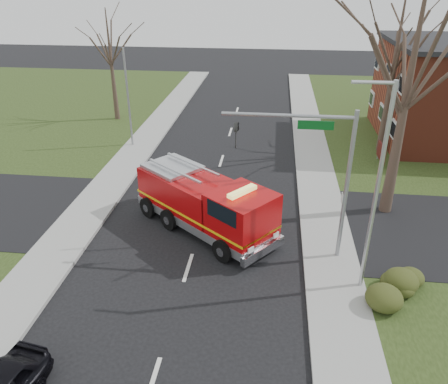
# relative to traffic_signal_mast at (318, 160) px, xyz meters

# --- Properties ---
(ground) EXTENTS (120.00, 120.00, 0.00)m
(ground) POSITION_rel_traffic_signal_mast_xyz_m (-5.21, -1.50, -4.71)
(ground) COLOR black
(ground) RESTS_ON ground
(sidewalk_right) EXTENTS (2.40, 80.00, 0.15)m
(sidewalk_right) POSITION_rel_traffic_signal_mast_xyz_m (0.99, -1.50, -4.63)
(sidewalk_right) COLOR #979791
(sidewalk_right) RESTS_ON ground
(sidewalk_left) EXTENTS (2.40, 80.00, 0.15)m
(sidewalk_left) POSITION_rel_traffic_signal_mast_xyz_m (-11.41, -1.50, -4.63)
(sidewalk_left) COLOR #979791
(sidewalk_left) RESTS_ON ground
(health_center_sign) EXTENTS (0.12, 2.00, 1.40)m
(health_center_sign) POSITION_rel_traffic_signal_mast_xyz_m (5.29, 11.00, -3.83)
(health_center_sign) COLOR #4A1311
(health_center_sign) RESTS_ON ground
(hedge_corner) EXTENTS (2.80, 2.00, 0.90)m
(hedge_corner) POSITION_rel_traffic_signal_mast_xyz_m (3.79, -2.50, -4.13)
(hedge_corner) COLOR #283312
(hedge_corner) RESTS_ON lawn_right
(bare_tree_near) EXTENTS (6.00, 6.00, 12.00)m
(bare_tree_near) POSITION_rel_traffic_signal_mast_xyz_m (4.29, 4.50, 2.71)
(bare_tree_near) COLOR #3A2A22
(bare_tree_near) RESTS_ON ground
(bare_tree_far) EXTENTS (5.25, 5.25, 10.50)m
(bare_tree_far) POSITION_rel_traffic_signal_mast_xyz_m (5.79, 13.50, 1.78)
(bare_tree_far) COLOR #3A2A22
(bare_tree_far) RESTS_ON ground
(bare_tree_left) EXTENTS (4.50, 4.50, 9.00)m
(bare_tree_left) POSITION_rel_traffic_signal_mast_xyz_m (-15.21, 18.50, 0.86)
(bare_tree_left) COLOR #3A2A22
(bare_tree_left) RESTS_ON ground
(traffic_signal_mast) EXTENTS (5.29, 0.18, 6.80)m
(traffic_signal_mast) POSITION_rel_traffic_signal_mast_xyz_m (0.00, 0.00, 0.00)
(traffic_signal_mast) COLOR gray
(traffic_signal_mast) RESTS_ON ground
(streetlight_pole) EXTENTS (1.48, 0.16, 8.40)m
(streetlight_pole) POSITION_rel_traffic_signal_mast_xyz_m (1.93, -2.00, -0.16)
(streetlight_pole) COLOR #B7BABF
(streetlight_pole) RESTS_ON ground
(utility_pole_far) EXTENTS (0.14, 0.14, 7.00)m
(utility_pole_far) POSITION_rel_traffic_signal_mast_xyz_m (-12.01, 12.50, -1.21)
(utility_pole_far) COLOR gray
(utility_pole_far) RESTS_ON ground
(fire_engine) EXTENTS (7.52, 6.76, 3.06)m
(fire_engine) POSITION_rel_traffic_signal_mast_xyz_m (-4.90, 1.72, -3.32)
(fire_engine) COLOR #A30709
(fire_engine) RESTS_ON ground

